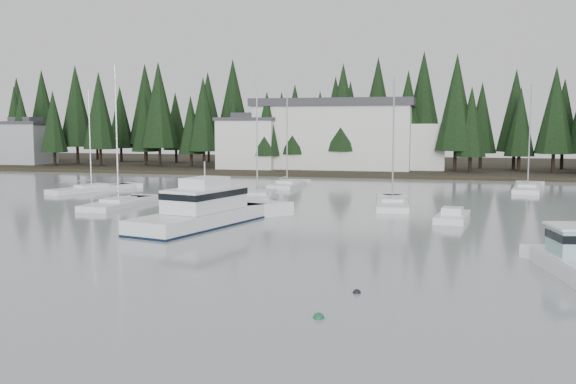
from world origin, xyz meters
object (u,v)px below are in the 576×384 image
Objects in this scene: harbor_inn at (347,135)px; cabin_cruiser_center at (202,215)px; sailboat_2 at (92,191)px; sailboat_6 at (392,205)px; sailboat_3 at (528,190)px; sailboat_5 at (287,186)px; sailboat_4 at (257,198)px; sailboat_7 at (119,205)px; runabout_1 at (452,219)px; house_far_west at (26,142)px; house_west at (250,142)px.

harbor_inn is 57.56m from cabin_cruiser_center.
sailboat_6 is at bearing -76.66° from sailboat_2.
harbor_inn is at bearing -9.82° from sailboat_2.
sailboat_5 is (-27.26, -2.65, 0.01)m from sailboat_3.
sailboat_3 is 0.96× the size of sailboat_4.
sailboat_7 reaches higher than sailboat_5.
sailboat_3 reaches higher than harbor_inn.
sailboat_7 is 2.41× the size of runabout_1.
house_west is at bearing -2.73° from house_far_west.
sailboat_6 is 24.74m from sailboat_7.
sailboat_2 is at bearing -103.00° from house_west.
runabout_1 is at bearing -53.85° from cabin_cruiser_center.
harbor_inn is 2.30× the size of sailboat_4.
cabin_cruiser_center is at bearing -76.13° from house_west.
sailboat_7 is at bearing -87.70° from house_west.
sailboat_6 is at bearing -31.02° from house_far_west.
harbor_inn reaches higher than sailboat_2.
sailboat_7 is at bearing -105.26° from harbor_inn.
house_west is 38.92m from sailboat_4.
house_far_west is at bearing 59.10° from cabin_cruiser_center.
sailboat_3 is 0.94× the size of sailboat_7.
house_far_west is 59.90m from sailboat_5.
harbor_inn is at bearing 8.97° from sailboat_6.
sailboat_5 is (-3.01, -26.83, -5.71)m from harbor_inn.
sailboat_7 reaches higher than house_far_west.
cabin_cruiser_center is at bearing -112.01° from sailboat_2.
sailboat_7 reaches higher than house_west.
sailboat_4 is at bearing -71.46° from house_west.
runabout_1 is (18.90, -23.47, 0.07)m from sailboat_5.
house_far_west is 49.65m from sailboat_2.
harbor_inn is 2.25× the size of cabin_cruiser_center.
sailboat_7 reaches higher than harbor_inn.
sailboat_5 is at bearing 104.33° from sailboat_3.
house_west is 46.68m from sailboat_6.
runabout_1 is at bearing -72.47° from harbor_inn.
sailboat_4 reaches higher than cabin_cruiser_center.
sailboat_2 is at bearing 68.93° from sailboat_4.
house_west is at bearing 28.33° from sailboat_6.
sailboat_3 reaches higher than house_far_west.
house_far_west is at bearing -178.65° from harbor_inn.
sailboat_3 is (39.29, -20.84, -4.60)m from house_west.
harbor_inn is 2.39× the size of sailboat_3.
cabin_cruiser_center is 1.11× the size of sailboat_5.
house_west is 0.81× the size of sailboat_5.
cabin_cruiser_center is 30.52m from sailboat_5.
sailboat_2 is 0.94× the size of sailboat_3.
runabout_1 is (72.93, -48.96, -4.27)m from house_far_west.
house_west is 0.32× the size of harbor_inn.
sailboat_2 is 33.85m from sailboat_6.
sailboat_5 is at bearing -62.89° from house_west.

